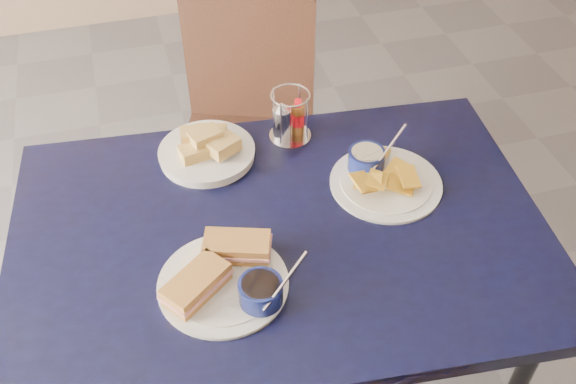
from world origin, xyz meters
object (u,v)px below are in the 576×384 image
object	(u,v)px
plantain_plate	(379,174)
chair_far	(239,117)
dining_table	(280,248)
sandwich_plate	(227,276)
condiment_caddy	(288,119)
bread_basket	(207,149)

from	to	relation	value
plantain_plate	chair_far	bearing A→B (deg)	108.57
dining_table	sandwich_plate	size ratio (longest dim) A/B	4.24
sandwich_plate	condiment_caddy	xyz separation A→B (m)	(0.25, 0.43, 0.03)
plantain_plate	sandwich_plate	bearing A→B (deg)	-152.92
sandwich_plate	plantain_plate	xyz separation A→B (m)	(0.42, 0.21, -0.01)
dining_table	chair_far	bearing A→B (deg)	85.62
sandwich_plate	condiment_caddy	distance (m)	0.50
dining_table	sandwich_plate	world-z (taller)	sandwich_plate
chair_far	bread_basket	xyz separation A→B (m)	(-0.17, -0.45, 0.26)
dining_table	sandwich_plate	bearing A→B (deg)	-140.06
sandwich_plate	bread_basket	bearing A→B (deg)	85.52
condiment_caddy	bread_basket	bearing A→B (deg)	-173.99
sandwich_plate	bread_basket	world-z (taller)	sandwich_plate
dining_table	condiment_caddy	bearing A→B (deg)	71.09
chair_far	sandwich_plate	world-z (taller)	chair_far
sandwich_plate	plantain_plate	world-z (taller)	same
sandwich_plate	plantain_plate	distance (m)	0.47
sandwich_plate	condiment_caddy	bearing A→B (deg)	59.89
dining_table	plantain_plate	bearing A→B (deg)	18.74
bread_basket	condiment_caddy	distance (m)	0.22
chair_far	sandwich_plate	xyz separation A→B (m)	(-0.20, -0.86, 0.26)
condiment_caddy	sandwich_plate	bearing A→B (deg)	-120.11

